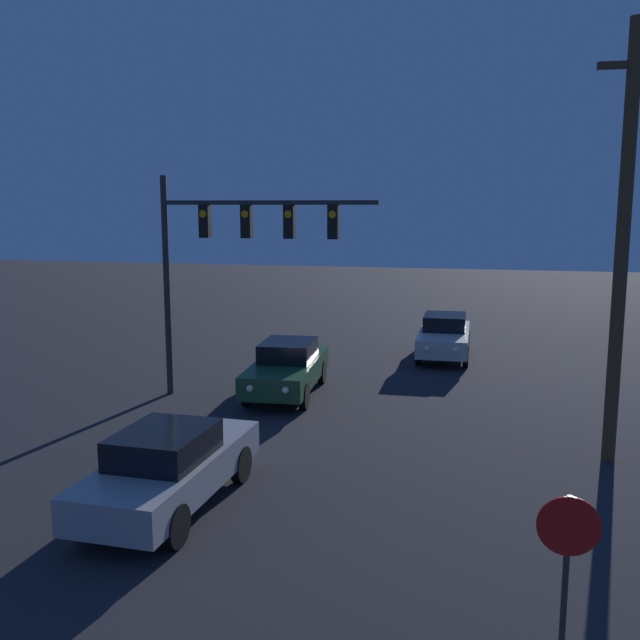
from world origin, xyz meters
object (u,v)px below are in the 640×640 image
Objects in this scene: car_far at (444,336)px; traffic_signal_mast at (231,242)px; car_mid at (287,367)px; utility_pole at (622,243)px; stop_sign at (567,559)px; car_near at (170,466)px.

car_far is 0.75× the size of traffic_signal_mast.
utility_pole is at bearing 152.45° from car_mid.
car_far is at bearing 97.15° from stop_sign.
car_far is (4.15, 6.08, 0.00)m from car_mid.
car_near is 1.00× the size of car_mid.
car_mid is at bearing 92.62° from car_near.
stop_sign is 0.26× the size of utility_pole.
car_far is 2.00× the size of stop_sign.
traffic_signal_mast is at bearing 162.50° from utility_pole.
stop_sign is at bearing 96.71° from car_far.
car_far is 9.47m from traffic_signal_mast.
car_near is at bearing -79.20° from traffic_signal_mast.
stop_sign is (6.35, -3.65, 0.84)m from car_near.
utility_pole is at bearing -17.50° from traffic_signal_mast.
traffic_signal_mast reaches higher than car_mid.
car_mid is at bearing 118.65° from stop_sign.
stop_sign is (6.38, -11.68, 0.84)m from car_mid.
utility_pole reaches higher than car_mid.
car_far is 11.27m from utility_pole.
stop_sign is at bearing -54.77° from traffic_signal_mast.
utility_pole is at bearing 30.35° from car_near.
car_near is at bearing -152.03° from utility_pole.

